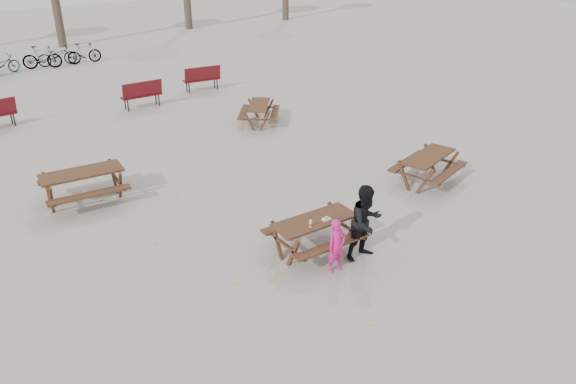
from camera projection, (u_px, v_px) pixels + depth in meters
ground at (314, 251)px, 12.00m from camera, size 80.00×80.00×0.00m
main_picnic_table at (315, 227)px, 11.74m from camera, size 1.80×1.45×0.78m
food_tray at (327, 219)px, 11.63m from camera, size 0.18×0.11×0.03m
bread_roll at (327, 217)px, 11.61m from camera, size 0.14×0.06×0.05m
soda_bottle at (310, 224)px, 11.33m from camera, size 0.07×0.07×0.17m
child at (337, 246)px, 11.09m from camera, size 0.42×0.28×1.15m
adult at (366, 222)px, 11.45m from camera, size 0.82×0.65×1.64m
picnic_table_east at (427, 169)px, 14.93m from camera, size 2.14×1.91×0.77m
picnic_table_north at (84, 187)px, 13.86m from camera, size 2.04×1.69×0.84m
picnic_table_far at (259, 114)px, 19.18m from camera, size 2.02×2.08×0.70m
park_bench_row at (75, 101)px, 19.97m from camera, size 11.45×1.36×1.03m
bicycle_row at (14, 62)px, 25.29m from camera, size 7.56×1.63×1.09m
fallen_leaves at (271, 201)px, 14.11m from camera, size 11.00×11.00×0.01m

